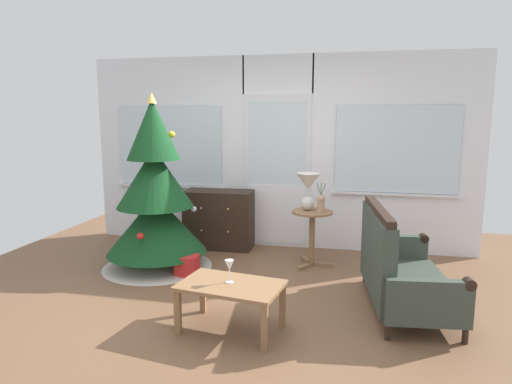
{
  "coord_description": "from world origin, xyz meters",
  "views": [
    {
      "loc": [
        1.06,
        -3.93,
        1.79
      ],
      "look_at": [
        0.05,
        0.55,
        1.0
      ],
      "focal_mm": 31.95,
      "sensor_mm": 36.0,
      "label": 1
    }
  ],
  "objects": [
    {
      "name": "table_lamp",
      "position": [
        0.5,
        1.34,
        0.95
      ],
      "size": [
        0.28,
        0.28,
        0.44
      ],
      "color": "silver",
      "rests_on": "side_table"
    },
    {
      "name": "christmas_tree",
      "position": [
        -1.22,
        0.87,
        0.78
      ],
      "size": [
        1.28,
        1.28,
        2.03
      ],
      "color": "#4C331E",
      "rests_on": "ground"
    },
    {
      "name": "coffee_table",
      "position": [
        0.07,
        -0.49,
        0.34
      ],
      "size": [
        0.91,
        0.64,
        0.4
      ],
      "color": "#8E6642",
      "rests_on": "ground"
    },
    {
      "name": "wine_glass",
      "position": [
        0.05,
        -0.46,
        0.55
      ],
      "size": [
        0.08,
        0.08,
        0.2
      ],
      "color": "silver",
      "rests_on": "coffee_table"
    },
    {
      "name": "flower_vase",
      "position": [
        0.66,
        1.24,
        0.78
      ],
      "size": [
        0.11,
        0.1,
        0.35
      ],
      "color": "tan",
      "rests_on": "side_table"
    },
    {
      "name": "ground_plane",
      "position": [
        0.0,
        0.0,
        0.0
      ],
      "size": [
        6.76,
        6.76,
        0.0
      ],
      "primitive_type": "plane",
      "color": "brown"
    },
    {
      "name": "gift_box",
      "position": [
        -0.76,
        0.64,
        0.12
      ],
      "size": [
        0.23,
        0.21,
        0.23
      ],
      "primitive_type": "cube",
      "color": "red",
      "rests_on": "ground"
    },
    {
      "name": "dresser_cabinet",
      "position": [
        -0.74,
        1.79,
        0.39
      ],
      "size": [
        0.91,
        0.47,
        0.78
      ],
      "color": "black",
      "rests_on": "ground"
    },
    {
      "name": "back_wall_with_door",
      "position": [
        0.0,
        2.08,
        1.28
      ],
      "size": [
        5.2,
        0.14,
        2.55
      ],
      "color": "white",
      "rests_on": "ground"
    },
    {
      "name": "side_table",
      "position": [
        0.56,
        1.3,
        0.47
      ],
      "size": [
        0.5,
        0.48,
        0.67
      ],
      "color": "#8E6642",
      "rests_on": "ground"
    },
    {
      "name": "settee_sofa",
      "position": [
        1.45,
        0.28,
        0.38
      ],
      "size": [
        0.87,
        1.48,
        0.96
      ],
      "color": "black",
      "rests_on": "ground"
    }
  ]
}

